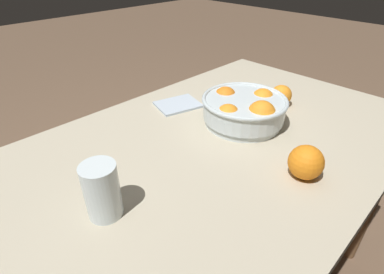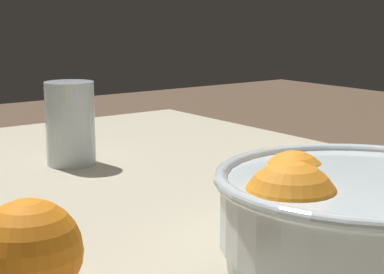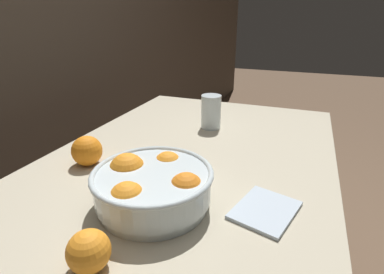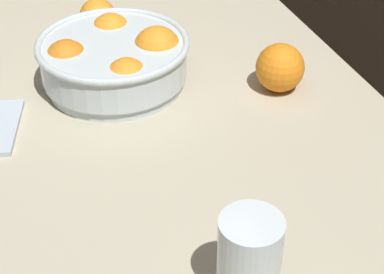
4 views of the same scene
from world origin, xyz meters
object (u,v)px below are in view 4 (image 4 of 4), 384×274
fruit_bowl (115,59)px  orange_loose_near_bowl (280,68)px  juice_glass (249,267)px  orange_loose_front (97,17)px

fruit_bowl → orange_loose_near_bowl: bearing=67.8°
juice_glass → orange_loose_near_bowl: size_ratio=1.47×
juice_glass → orange_loose_front: (-0.70, -0.02, -0.02)m
juice_glass → orange_loose_front: juice_glass is taller
orange_loose_front → juice_glass: bearing=1.4°
orange_loose_near_bowl → orange_loose_front: bearing=-140.7°
fruit_bowl → orange_loose_near_bowl: size_ratio=3.13×
orange_loose_front → orange_loose_near_bowl: bearing=39.3°
fruit_bowl → juice_glass: juice_glass is taller
juice_glass → orange_loose_near_bowl: (-0.40, 0.23, -0.01)m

